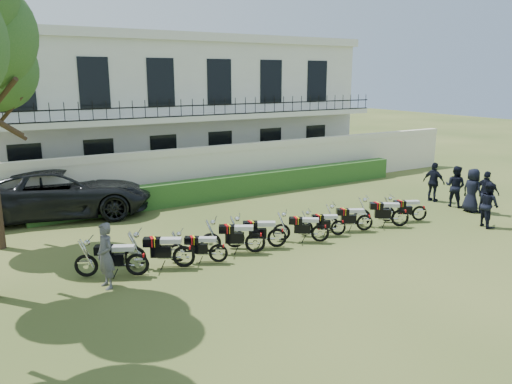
{
  "coord_description": "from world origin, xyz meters",
  "views": [
    {
      "loc": [
        -9.78,
        -12.3,
        5.45
      ],
      "look_at": [
        -0.8,
        2.66,
        1.34
      ],
      "focal_mm": 35.0,
      "sensor_mm": 36.0,
      "label": 1
    }
  ],
  "objects_px": {
    "officer_3": "(472,190)",
    "motorcycle_5": "(320,229)",
    "motorcycle_2": "(218,249)",
    "motorcycle_7": "(365,219)",
    "officer_2": "(486,193)",
    "motorcycle_9": "(420,210)",
    "motorcycle_4": "(277,233)",
    "motorcycle_1": "(184,251)",
    "officer_1": "(488,205)",
    "suv": "(60,192)",
    "inspector": "(105,256)",
    "officer_5": "(434,182)",
    "officer_4": "(455,186)",
    "motorcycle_3": "(255,238)",
    "motorcycle_8": "(400,214)",
    "motorcycle_6": "(338,224)",
    "motorcycle_0": "(137,259)"
  },
  "relations": [
    {
      "from": "motorcycle_3",
      "to": "motorcycle_8",
      "type": "xyz_separation_m",
      "value": [
        5.97,
        -0.35,
        -0.0
      ]
    },
    {
      "from": "officer_5",
      "to": "inspector",
      "type": "bearing_deg",
      "value": 87.6
    },
    {
      "from": "motorcycle_8",
      "to": "officer_1",
      "type": "xyz_separation_m",
      "value": [
        2.79,
        -1.6,
        0.33
      ]
    },
    {
      "from": "officer_3",
      "to": "motorcycle_5",
      "type": "bearing_deg",
      "value": 92.51
    },
    {
      "from": "motorcycle_7",
      "to": "motorcycle_2",
      "type": "bearing_deg",
      "value": 119.28
    },
    {
      "from": "motorcycle_5",
      "to": "officer_2",
      "type": "relative_size",
      "value": 0.9
    },
    {
      "from": "inspector",
      "to": "officer_2",
      "type": "height_order",
      "value": "inspector"
    },
    {
      "from": "officer_1",
      "to": "officer_4",
      "type": "height_order",
      "value": "officer_4"
    },
    {
      "from": "motorcycle_8",
      "to": "motorcycle_9",
      "type": "distance_m",
      "value": 1.2
    },
    {
      "from": "motorcycle_5",
      "to": "officer_1",
      "type": "relative_size",
      "value": 0.94
    },
    {
      "from": "motorcycle_0",
      "to": "officer_5",
      "type": "distance_m",
      "value": 13.93
    },
    {
      "from": "officer_1",
      "to": "motorcycle_1",
      "type": "bearing_deg",
      "value": 98.77
    },
    {
      "from": "motorcycle_3",
      "to": "motorcycle_5",
      "type": "xyz_separation_m",
      "value": [
        2.38,
        -0.23,
        -0.04
      ]
    },
    {
      "from": "motorcycle_5",
      "to": "motorcycle_4",
      "type": "bearing_deg",
      "value": 114.98
    },
    {
      "from": "motorcycle_8",
      "to": "suv",
      "type": "bearing_deg",
      "value": 86.47
    },
    {
      "from": "motorcycle_2",
      "to": "officer_5",
      "type": "relative_size",
      "value": 0.9
    },
    {
      "from": "motorcycle_2",
      "to": "officer_1",
      "type": "relative_size",
      "value": 0.93
    },
    {
      "from": "motorcycle_6",
      "to": "inspector",
      "type": "distance_m",
      "value": 8.04
    },
    {
      "from": "motorcycle_4",
      "to": "officer_4",
      "type": "relative_size",
      "value": 1.02
    },
    {
      "from": "motorcycle_1",
      "to": "officer_5",
      "type": "relative_size",
      "value": 1.06
    },
    {
      "from": "suv",
      "to": "officer_5",
      "type": "xyz_separation_m",
      "value": [
        14.51,
        -5.94,
        -0.1
      ]
    },
    {
      "from": "motorcycle_3",
      "to": "motorcycle_1",
      "type": "bearing_deg",
      "value": 120.65
    },
    {
      "from": "motorcycle_0",
      "to": "motorcycle_2",
      "type": "xyz_separation_m",
      "value": [
        2.37,
        -0.24,
        -0.06
      ]
    },
    {
      "from": "suv",
      "to": "motorcycle_9",
      "type": "bearing_deg",
      "value": -110.44
    },
    {
      "from": "motorcycle_6",
      "to": "suv",
      "type": "relative_size",
      "value": 0.22
    },
    {
      "from": "motorcycle_9",
      "to": "motorcycle_4",
      "type": "bearing_deg",
      "value": 113.36
    },
    {
      "from": "motorcycle_1",
      "to": "motorcycle_9",
      "type": "relative_size",
      "value": 1.09
    },
    {
      "from": "motorcycle_7",
      "to": "suv",
      "type": "height_order",
      "value": "suv"
    },
    {
      "from": "motorcycle_4",
      "to": "inspector",
      "type": "height_order",
      "value": "inspector"
    },
    {
      "from": "inspector",
      "to": "officer_5",
      "type": "relative_size",
      "value": 1.01
    },
    {
      "from": "motorcycle_2",
      "to": "motorcycle_9",
      "type": "relative_size",
      "value": 0.92
    },
    {
      "from": "motorcycle_8",
      "to": "inspector",
      "type": "bearing_deg",
      "value": 123.06
    },
    {
      "from": "motorcycle_4",
      "to": "motorcycle_2",
      "type": "bearing_deg",
      "value": 124.63
    },
    {
      "from": "motorcycle_9",
      "to": "motorcycle_5",
      "type": "bearing_deg",
      "value": 116.13
    },
    {
      "from": "motorcycle_2",
      "to": "officer_2",
      "type": "distance_m",
      "value": 11.61
    },
    {
      "from": "motorcycle_7",
      "to": "officer_5",
      "type": "height_order",
      "value": "officer_5"
    },
    {
      "from": "motorcycle_4",
      "to": "officer_1",
      "type": "bearing_deg",
      "value": -75.3
    },
    {
      "from": "motorcycle_4",
      "to": "motorcycle_5",
      "type": "bearing_deg",
      "value": -71.99
    },
    {
      "from": "motorcycle_7",
      "to": "officer_1",
      "type": "xyz_separation_m",
      "value": [
        4.25,
        -1.89,
        0.37
      ]
    },
    {
      "from": "motorcycle_5",
      "to": "motorcycle_8",
      "type": "relative_size",
      "value": 0.91
    },
    {
      "from": "motorcycle_9",
      "to": "suv",
      "type": "bearing_deg",
      "value": 81.92
    },
    {
      "from": "officer_1",
      "to": "officer_2",
      "type": "height_order",
      "value": "officer_2"
    },
    {
      "from": "suv",
      "to": "motorcycle_3",
      "type": "bearing_deg",
      "value": -136.37
    },
    {
      "from": "motorcycle_2",
      "to": "motorcycle_7",
      "type": "relative_size",
      "value": 0.93
    },
    {
      "from": "motorcycle_2",
      "to": "officer_4",
      "type": "height_order",
      "value": "officer_4"
    },
    {
      "from": "motorcycle_8",
      "to": "officer_5",
      "type": "bearing_deg",
      "value": -30.55
    },
    {
      "from": "officer_2",
      "to": "motorcycle_4",
      "type": "bearing_deg",
      "value": 69.63
    },
    {
      "from": "motorcycle_4",
      "to": "motorcycle_8",
      "type": "height_order",
      "value": "motorcycle_8"
    },
    {
      "from": "motorcycle_1",
      "to": "officer_4",
      "type": "height_order",
      "value": "officer_4"
    },
    {
      "from": "motorcycle_7",
      "to": "inspector",
      "type": "relative_size",
      "value": 0.95
    }
  ]
}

